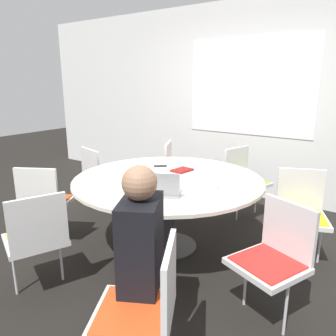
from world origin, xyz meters
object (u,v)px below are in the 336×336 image
(spiral_notebook, at_px, (182,170))
(cell_phone, at_px, (160,166))
(chair_6, at_px, (44,198))
(person_0, at_px, (139,248))
(chair_1, at_px, (274,253))
(coffee_cup, at_px, (214,185))
(chair_0, at_px, (145,304))
(chair_5, at_px, (100,175))
(chair_2, at_px, (301,208))
(chair_3, at_px, (244,177))
(chair_4, at_px, (177,168))
(chair_7, at_px, (36,234))
(laptop, at_px, (161,189))

(spiral_notebook, bearing_deg, cell_phone, 174.71)
(chair_6, distance_m, person_0, 1.75)
(person_0, relative_size, spiral_notebook, 5.20)
(chair_6, xyz_separation_m, person_0, (1.66, -0.51, 0.20))
(chair_1, relative_size, coffee_cup, 9.26)
(chair_0, bearing_deg, chair_6, 41.82)
(coffee_cup, bearing_deg, chair_5, 169.39)
(chair_2, distance_m, coffee_cup, 0.90)
(chair_1, distance_m, coffee_cup, 0.80)
(chair_6, relative_size, person_0, 0.71)
(person_0, bearing_deg, chair_0, -161.06)
(chair_1, distance_m, chair_6, 2.25)
(chair_0, height_order, chair_6, same)
(chair_3, xyz_separation_m, coffee_cup, (0.23, -1.27, 0.28))
(chair_3, distance_m, person_0, 2.40)
(chair_3, relative_size, cell_phone, 5.60)
(chair_2, distance_m, chair_4, 1.81)
(chair_2, distance_m, chair_7, 2.30)
(spiral_notebook, height_order, coffee_cup, coffee_cup)
(person_0, distance_m, coffee_cup, 1.11)
(chair_4, distance_m, chair_5, 1.03)
(chair_6, distance_m, spiral_notebook, 1.42)
(chair_5, bearing_deg, chair_1, -0.47)
(chair_3, distance_m, chair_4, 0.90)
(chair_2, xyz_separation_m, person_0, (-0.53, -1.70, 0.20))
(chair_3, height_order, chair_7, same)
(chair_1, distance_m, spiral_notebook, 1.41)
(chair_5, relative_size, chair_7, 1.00)
(chair_0, height_order, spiral_notebook, chair_0)
(chair_3, xyz_separation_m, chair_5, (-1.51, -0.95, 0.00))
(chair_6, relative_size, cell_phone, 5.60)
(chair_5, xyz_separation_m, person_0, (1.82, -1.43, 0.20))
(chair_2, bearing_deg, chair_0, 57.13)
(chair_1, bearing_deg, chair_0, 89.30)
(chair_4, xyz_separation_m, laptop, (0.84, -1.53, 0.29))
(chair_1, distance_m, chair_2, 0.95)
(chair_0, height_order, coffee_cup, chair_0)
(chair_2, relative_size, cell_phone, 5.60)
(chair_5, height_order, laptop, laptop)
(chair_7, bearing_deg, cell_phone, 19.01)
(chair_1, bearing_deg, chair_5, 6.69)
(laptop, height_order, coffee_cup, laptop)
(chair_5, relative_size, chair_6, 1.00)
(chair_7, distance_m, laptop, 1.02)
(chair_3, height_order, chair_6, same)
(laptop, bearing_deg, chair_7, 20.84)
(chair_3, bearing_deg, chair_0, 27.53)
(chair_7, bearing_deg, chair_4, 27.27)
(cell_phone, bearing_deg, spiral_notebook, -5.29)
(chair_4, bearing_deg, laptop, 2.80)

